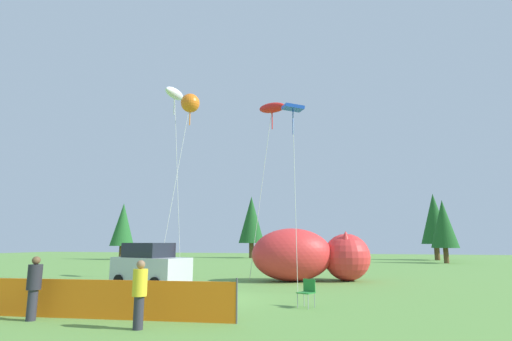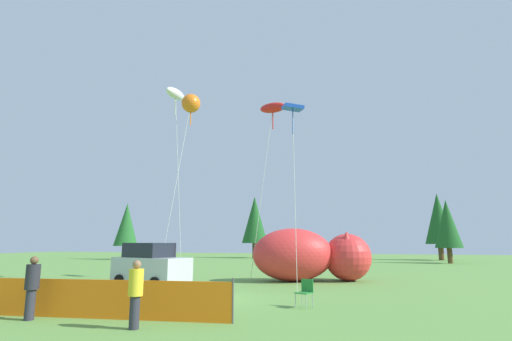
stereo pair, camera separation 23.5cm
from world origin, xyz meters
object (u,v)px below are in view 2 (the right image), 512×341
folding_chair (305,290)px  kite_blue_box (293,111)px  spectator_in_blue_shirt (136,291)px  parked_car (150,265)px  kite_orange_flower (191,104)px  kite_white_ghost (176,95)px  inflatable_cat (309,257)px  kite_red_lizard (273,109)px  spectator_in_grey_shirt (32,285)px

folding_chair → kite_blue_box: 8.84m
spectator_in_blue_shirt → kite_blue_box: 11.61m
parked_car → folding_chair: parked_car is taller
kite_orange_flower → kite_white_ghost: size_ratio=0.92×
parked_car → inflatable_cat: bearing=53.4°
inflatable_cat → kite_red_lizard: 8.72m
inflatable_cat → spectator_in_blue_shirt: bearing=-120.6°
parked_car → spectator_in_grey_shirt: 8.03m
parked_car → kite_red_lizard: (4.93, 4.58, 8.81)m
kite_blue_box → inflatable_cat: bearing=90.0°
folding_chair → kite_orange_flower: bearing=-107.8°
kite_blue_box → kite_red_lizard: size_ratio=0.83×
inflatable_cat → parked_car: bearing=-164.6°
spectator_in_grey_shirt → kite_orange_flower: (-0.33, 10.53, 8.88)m
kite_blue_box → parked_car: bearing=-176.0°
spectator_in_grey_shirt → kite_white_ghost: 14.88m
spectator_in_blue_shirt → kite_blue_box: size_ratio=0.19×
inflatable_cat → kite_red_lizard: (-1.89, -0.24, 8.51)m
spectator_in_grey_shirt → kite_white_ghost: bearing=98.2°
spectator_in_grey_shirt → kite_blue_box: kite_blue_box is taller
parked_car → inflatable_cat: size_ratio=0.62×
spectator_in_blue_shirt → spectator_in_grey_shirt: bearing=175.7°
parked_car → spectator_in_blue_shirt: size_ratio=2.53×
parked_car → kite_orange_flower: size_ratio=0.40×
folding_chair → kite_red_lizard: (-2.96, 8.44, 9.27)m
kite_orange_flower → kite_white_ghost: bearing=155.7°
kite_blue_box → kite_white_ghost: 8.32m
parked_car → spectator_in_blue_shirt: parked_car is taller
kite_red_lizard → kite_white_ghost: 5.82m
spectator_in_grey_shirt → kite_red_lizard: 15.88m
folding_chair → kite_blue_box: size_ratio=0.10×
parked_car → kite_white_ghost: bearing=119.7°
kite_red_lizard → kite_orange_flower: (-4.30, -2.02, 0.00)m
kite_orange_flower → parked_car: bearing=-103.9°
kite_white_ghost → kite_blue_box: bearing=-19.6°
folding_chair → kite_red_lizard: bearing=-137.0°
parked_car → spectator_in_blue_shirt: 9.30m
kite_orange_flower → kite_red_lizard: bearing=25.2°
kite_white_ghost → folding_chair: bearing=-39.3°
spectator_in_blue_shirt → kite_white_ghost: 15.81m
kite_red_lizard → kite_orange_flower: kite_orange_flower is taller
folding_chair → kite_red_lizard: kite_red_lizard is taller
inflatable_cat → spectator_in_grey_shirt: 14.07m
folding_chair → inflatable_cat: (-1.07, 8.67, 0.77)m
kite_blue_box → kite_orange_flower: kite_orange_flower is taller
inflatable_cat → kite_orange_flower: 10.76m
inflatable_cat → kite_red_lizard: kite_red_lizard is taller
spectator_in_grey_shirt → kite_white_ghost: size_ratio=0.15×
spectator_in_blue_shirt → inflatable_cat: bearing=79.2°
kite_blue_box → kite_white_ghost: (-7.46, 2.65, 2.54)m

